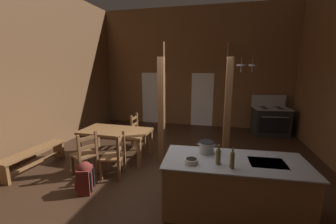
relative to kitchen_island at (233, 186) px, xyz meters
name	(u,v)px	position (x,y,z in m)	size (l,w,h in m)	color
ground_plane	(167,178)	(-1.27, 0.85, -0.49)	(7.93, 9.34, 0.10)	#382316
wall_back	(194,68)	(-1.27, 5.19, 1.79)	(7.93, 0.14, 4.46)	brown
wall_left	(14,69)	(-4.91, 0.85, 1.79)	(0.14, 9.34, 4.46)	brown
glazed_door_back_left	(154,98)	(-2.88, 5.12, 0.58)	(1.00, 0.01, 2.05)	white
glazed_panel_back_right	(202,100)	(-0.92, 5.12, 0.58)	(0.84, 0.01, 2.05)	white
kitchen_island	(233,186)	(0.00, 0.00, 0.00)	(2.21, 1.08, 0.88)	brown
stove_range	(270,121)	(1.46, 4.50, 0.04)	(1.23, 0.93, 1.32)	black
support_post_with_pot_rack	(229,102)	(-0.05, 1.80, 1.07)	(0.67, 0.25, 2.81)	brown
support_post_center	(161,106)	(-1.55, 1.41, 0.97)	(0.14, 0.14, 2.81)	brown
dining_table	(116,133)	(-2.76, 1.47, 0.21)	(1.72, 0.95, 0.74)	brown
ladderback_chair_near_window	(85,154)	(-3.00, 0.55, 0.01)	(0.59, 0.59, 0.95)	brown
ladderback_chair_by_post	(115,156)	(-2.34, 0.61, 0.01)	(0.50, 0.50, 0.95)	brown
ladderback_chair_at_table_end	(139,131)	(-2.49, 2.39, 0.01)	(0.45, 0.45, 0.95)	brown
bench_along_left_wall	(34,156)	(-4.31, 0.50, -0.13)	(0.47, 1.55, 0.44)	brown
backpack	(85,176)	(-2.61, -0.07, -0.13)	(0.36, 0.37, 0.60)	maroon
stockpot_on_counter	(206,147)	(-0.44, 0.18, 0.54)	(0.32, 0.25, 0.20)	#A8AAB2
mixing_bowl_on_counter	(191,161)	(-0.63, -0.26, 0.48)	(0.20, 0.20, 0.07)	silver
bottle_tall_on_counter	(218,156)	(-0.25, -0.19, 0.56)	(0.07, 0.07, 0.30)	brown
bottle_short_on_counter	(232,160)	(-0.06, -0.28, 0.56)	(0.06, 0.06, 0.31)	brown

